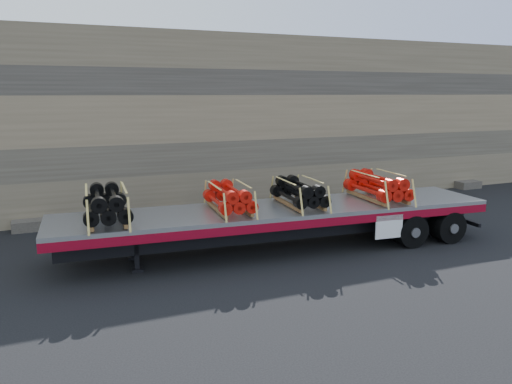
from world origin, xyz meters
The scene contains 7 objects.
ground centered at (0.00, 0.00, 0.00)m, with size 120.00×120.00×0.00m, color black.
rock_wall centered at (0.00, 6.50, 3.50)m, with size 44.00×3.00×7.00m, color #7A6B54.
trailer centered at (-0.99, -0.59, 0.66)m, with size 13.24×2.55×1.32m, color #9C9EA3, non-canonical shape.
bundle_front centered at (-5.93, -0.25, 1.74)m, with size 1.18×2.36×0.84m, color black, non-canonical shape.
bundle_midfront centered at (-2.54, -0.48, 1.70)m, with size 1.06×2.12×0.75m, color red, non-canonical shape.
bundle_midrear centered at (-0.34, -0.64, 1.70)m, with size 1.07×2.15×0.76m, color black, non-canonical shape.
bundle_rear centered at (2.39, -0.83, 1.74)m, with size 1.16×2.32×0.82m, color red, non-canonical shape.
Camera 1 is at (-7.29, -13.77, 4.69)m, focal length 35.00 mm.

